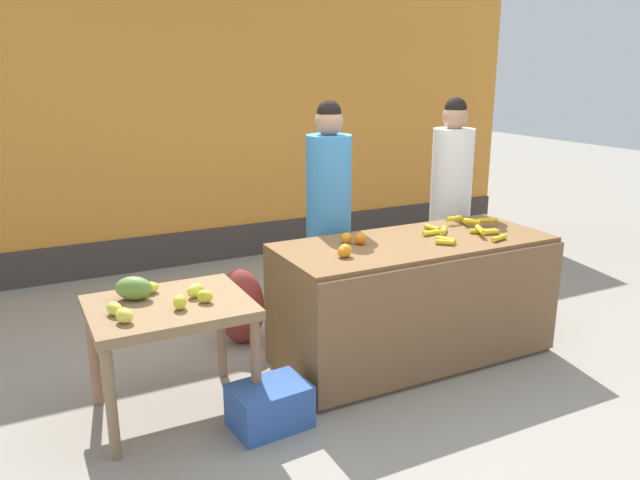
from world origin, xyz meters
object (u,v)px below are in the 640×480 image
at_px(produce_sack, 241,306).
at_px(produce_crate, 270,406).
at_px(vendor_woman_blue_shirt, 329,220).
at_px(vendor_woman_white_shirt, 450,205).

bearing_deg(produce_sack, produce_crate, -102.25).
height_order(vendor_woman_blue_shirt, vendor_woman_white_shirt, vendor_woman_blue_shirt).
distance_m(vendor_woman_white_shirt, produce_crate, 2.48).
distance_m(produce_crate, produce_sack, 1.21).
xyz_separation_m(vendor_woman_blue_shirt, produce_crate, (-0.94, -1.05, -0.78)).
bearing_deg(produce_sack, vendor_woman_blue_shirt, -9.57).
height_order(produce_crate, produce_sack, produce_sack).
bearing_deg(vendor_woman_blue_shirt, produce_crate, -131.77).
relative_size(produce_crate, produce_sack, 0.75).
relative_size(vendor_woman_white_shirt, produce_sack, 3.08).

